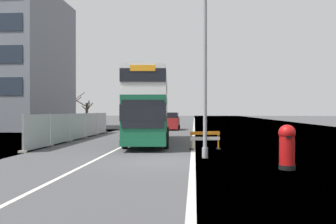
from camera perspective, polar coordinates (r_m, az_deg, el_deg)
name	(u,v)px	position (r m, az deg, el deg)	size (l,w,h in m)	color
ground	(166,162)	(15.24, -0.28, -8.56)	(140.00, 280.00, 0.10)	#424244
double_decker_bus	(149,106)	(23.48, -3.24, 0.96)	(3.34, 11.27, 4.86)	#145638
lamppost_foreground	(205,70)	(16.31, 6.32, 7.13)	(0.29, 0.70, 8.96)	gray
red_pillar_postbox	(287,145)	(13.82, 19.59, -5.28)	(0.65, 0.65, 1.74)	black
roadworks_barrier	(205,138)	(19.82, 6.32, -4.45)	(1.80, 0.84, 1.07)	orange
construction_site_fence	(77,127)	(27.51, -15.15, -2.43)	(0.44, 17.20, 2.11)	#A8AAAD
car_oncoming_near	(171,122)	(40.10, 0.48, -1.64)	(2.09, 4.36, 2.08)	maroon
car_receding_mid	(144,120)	(48.60, -4.14, -1.31)	(1.92, 4.52, 2.12)	black
bare_tree_far_verge_near	(74,108)	(54.54, -15.67, 0.60)	(3.04, 2.80, 5.21)	#4C3D2D
bare_tree_far_verge_mid	(87,112)	(52.25, -13.67, -0.05)	(2.64, 2.54, 4.06)	#4C3D2D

